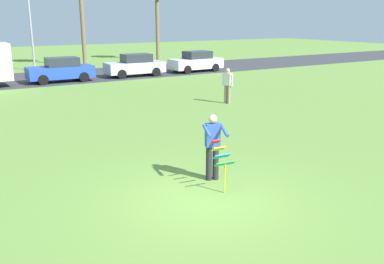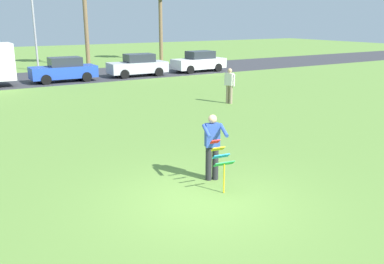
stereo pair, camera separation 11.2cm
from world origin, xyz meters
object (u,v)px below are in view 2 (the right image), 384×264
(person_kite_flyer, at_px, (212,145))
(parked_car_silver, at_px, (138,65))
(kite_held, at_px, (221,158))
(person_walker_near, at_px, (229,85))
(parked_car_blue, at_px, (64,70))
(parked_car_white, at_px, (199,62))
(streetlight_pole, at_px, (33,19))

(person_kite_flyer, height_order, parked_car_silver, person_kite_flyer)
(kite_held, xyz_separation_m, person_walker_near, (6.56, 8.71, 0.10))
(parked_car_blue, bearing_deg, person_kite_flyer, -93.90)
(parked_car_blue, relative_size, person_walker_near, 2.44)
(parked_car_silver, height_order, parked_car_white, same)
(kite_held, distance_m, parked_car_white, 23.65)
(person_kite_flyer, height_order, parked_car_blue, person_kite_flyer)
(person_kite_flyer, xyz_separation_m, parked_car_white, (11.85, 19.66, -0.18))
(kite_held, bearing_deg, parked_car_silver, 71.37)
(person_kite_flyer, height_order, parked_car_white, person_kite_flyer)
(parked_car_white, bearing_deg, streetlight_pole, 145.06)
(kite_held, relative_size, parked_car_white, 0.29)
(kite_held, bearing_deg, parked_car_blue, 85.64)
(streetlight_pole, bearing_deg, kite_held, -92.80)
(person_walker_near, bearing_deg, parked_car_white, 64.71)
(parked_car_white, relative_size, streetlight_pole, 0.61)
(parked_car_blue, distance_m, person_walker_near, 12.67)
(parked_car_silver, distance_m, person_walker_near, 11.64)
(streetlight_pole, bearing_deg, person_kite_flyer, -92.43)
(parked_car_white, distance_m, person_walker_near, 12.87)
(kite_held, height_order, streetlight_pole, streetlight_pole)
(parked_car_white, bearing_deg, person_kite_flyer, -121.08)
(kite_held, relative_size, person_walker_near, 0.70)
(person_kite_flyer, bearing_deg, parked_car_silver, 71.31)
(parked_car_blue, bearing_deg, kite_held, -94.36)
(person_kite_flyer, xyz_separation_m, streetlight_pole, (1.15, 27.13, 3.05))
(parked_car_blue, xyz_separation_m, parked_car_white, (10.51, 0.00, 0.00))
(parked_car_blue, xyz_separation_m, parked_car_silver, (5.31, -0.00, 0.00))
(parked_car_silver, relative_size, parked_car_white, 1.00)
(parked_car_silver, distance_m, streetlight_pole, 9.82)
(parked_car_silver, bearing_deg, streetlight_pole, 126.33)
(parked_car_silver, xyz_separation_m, parked_car_white, (5.20, 0.00, 0.00))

